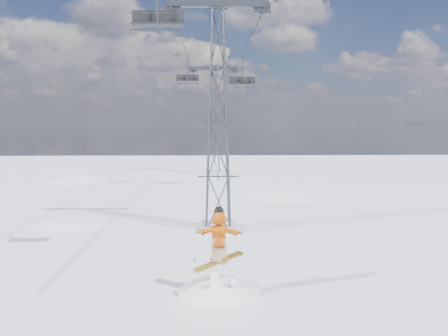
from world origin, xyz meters
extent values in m
plane|color=white|center=(0.00, 0.00, 0.00)|extent=(120.00, 120.00, 0.00)
sphere|color=white|center=(6.00, 18.00, -9.50)|extent=(20.00, 20.00, 20.00)
sphere|color=white|center=(-12.00, 28.00, -10.40)|extent=(22.00, 22.00, 22.00)
cube|color=#999999|center=(0.80, 8.00, 0.15)|extent=(1.80, 1.80, 0.30)
cube|color=#313439|center=(0.80, 8.00, 11.25)|extent=(5.00, 0.35, 0.35)
cube|color=#313439|center=(-1.40, 8.00, 11.05)|extent=(0.80, 0.25, 0.50)
cube|color=#313439|center=(3.00, 8.00, 11.05)|extent=(0.80, 0.25, 0.50)
cube|color=#999999|center=(0.80, 33.00, 0.15)|extent=(1.80, 1.80, 0.30)
cube|color=#313439|center=(0.80, 33.00, 11.25)|extent=(5.00, 0.35, 0.35)
cube|color=#313439|center=(-1.40, 33.00, 11.05)|extent=(0.80, 0.25, 0.50)
cube|color=#313439|center=(3.00, 33.00, 11.05)|extent=(0.80, 0.25, 0.50)
cylinder|color=black|center=(-1.40, 19.50, 10.85)|extent=(0.06, 51.00, 0.06)
cylinder|color=black|center=(3.00, 19.50, 10.85)|extent=(0.06, 51.00, 0.06)
cube|color=gold|center=(0.67, -0.65, 1.11)|extent=(1.61, 0.97, 0.41)
imported|color=orange|center=(0.67, -0.65, 1.93)|extent=(1.53, 0.67, 1.60)
cube|color=#987B5E|center=(0.67, -0.65, 1.50)|extent=(0.49, 0.40, 0.73)
sphere|color=black|center=(0.67, -0.65, 2.71)|extent=(0.30, 0.30, 0.30)
cube|color=black|center=(-1.40, 1.66, 8.85)|extent=(1.81, 0.41, 0.07)
cube|color=black|center=(-1.40, 1.86, 9.13)|extent=(1.81, 0.05, 0.50)
cylinder|color=black|center=(-1.40, 1.44, 8.63)|extent=(1.81, 0.05, 0.05)
cylinder|color=black|center=(-1.40, 1.39, 9.17)|extent=(1.81, 0.05, 0.05)
cylinder|color=black|center=(3.00, 21.35, 9.71)|extent=(0.08, 0.08, 2.29)
cube|color=black|center=(3.00, 21.35, 8.56)|extent=(2.08, 0.47, 0.08)
cube|color=black|center=(3.00, 21.57, 8.88)|extent=(2.08, 0.06, 0.57)
cylinder|color=black|center=(3.00, 21.09, 8.30)|extent=(2.08, 0.06, 0.06)
cylinder|color=black|center=(3.00, 21.03, 8.93)|extent=(2.08, 0.05, 0.05)
cylinder|color=black|center=(-1.40, 21.85, 9.85)|extent=(0.07, 0.07, 2.01)
cube|color=black|center=(-1.40, 21.85, 8.84)|extent=(1.82, 0.41, 0.07)
cube|color=black|center=(-1.40, 22.05, 9.12)|extent=(1.82, 0.05, 0.50)
cylinder|color=black|center=(-1.40, 21.63, 8.62)|extent=(1.82, 0.05, 0.05)
cylinder|color=black|center=(-1.40, 21.58, 9.16)|extent=(1.82, 0.05, 0.05)
camera|label=1|loc=(0.41, -13.98, 5.43)|focal=35.00mm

